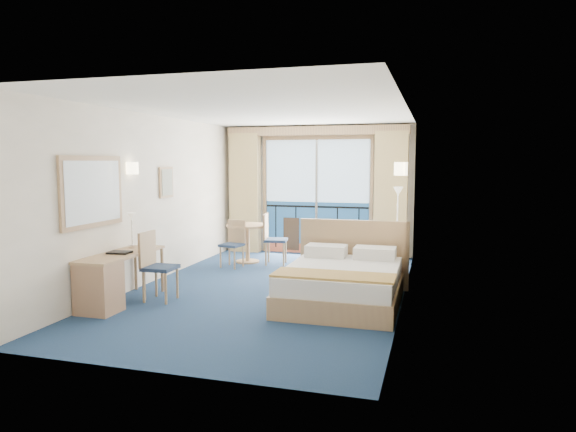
{
  "coord_description": "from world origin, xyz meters",
  "views": [
    {
      "loc": [
        2.4,
        -7.31,
        1.94
      ],
      "look_at": [
        0.24,
        0.2,
        1.12
      ],
      "focal_mm": 32.0,
      "sensor_mm": 36.0,
      "label": 1
    }
  ],
  "objects_px": {
    "desk_chair": "(155,262)",
    "table_chair_b": "(234,241)",
    "armchair": "(370,255)",
    "floor_lamp": "(398,205)",
    "round_table": "(247,234)",
    "nightstand": "(392,269)",
    "bed": "(343,282)",
    "table_chair_a": "(271,236)",
    "desk": "(104,282)"
  },
  "relations": [
    {
      "from": "floor_lamp",
      "to": "armchair",
      "type": "bearing_deg",
      "value": -107.65
    },
    {
      "from": "round_table",
      "to": "table_chair_a",
      "type": "distance_m",
      "value": 0.5
    },
    {
      "from": "table_chair_a",
      "to": "desk_chair",
      "type": "bearing_deg",
      "value": 155.17
    },
    {
      "from": "round_table",
      "to": "desk",
      "type": "bearing_deg",
      "value": -100.49
    },
    {
      "from": "nightstand",
      "to": "round_table",
      "type": "xyz_separation_m",
      "value": [
        -2.85,
        1.19,
        0.29
      ]
    },
    {
      "from": "armchair",
      "to": "table_chair_a",
      "type": "xyz_separation_m",
      "value": [
        -1.92,
        0.42,
        0.19
      ]
    },
    {
      "from": "floor_lamp",
      "to": "table_chair_a",
      "type": "height_order",
      "value": "floor_lamp"
    },
    {
      "from": "bed",
      "to": "desk",
      "type": "height_order",
      "value": "bed"
    },
    {
      "from": "round_table",
      "to": "table_chair_b",
      "type": "distance_m",
      "value": 0.47
    },
    {
      "from": "desk_chair",
      "to": "round_table",
      "type": "xyz_separation_m",
      "value": [
        0.29,
        2.94,
        0.01
      ]
    },
    {
      "from": "bed",
      "to": "table_chair_b",
      "type": "height_order",
      "value": "bed"
    },
    {
      "from": "bed",
      "to": "round_table",
      "type": "distance_m",
      "value": 3.3
    },
    {
      "from": "nightstand",
      "to": "bed",
      "type": "bearing_deg",
      "value": -115.6
    },
    {
      "from": "round_table",
      "to": "table_chair_b",
      "type": "height_order",
      "value": "table_chair_b"
    },
    {
      "from": "bed",
      "to": "floor_lamp",
      "type": "bearing_deg",
      "value": 80.63
    },
    {
      "from": "round_table",
      "to": "table_chair_a",
      "type": "height_order",
      "value": "table_chair_a"
    },
    {
      "from": "round_table",
      "to": "table_chair_a",
      "type": "relative_size",
      "value": 0.85
    },
    {
      "from": "floor_lamp",
      "to": "table_chair_a",
      "type": "bearing_deg",
      "value": -161.66
    },
    {
      "from": "desk",
      "to": "armchair",
      "type": "bearing_deg",
      "value": 45.29
    },
    {
      "from": "desk_chair",
      "to": "bed",
      "type": "bearing_deg",
      "value": -78.2
    },
    {
      "from": "floor_lamp",
      "to": "round_table",
      "type": "distance_m",
      "value": 2.94
    },
    {
      "from": "bed",
      "to": "table_chair_a",
      "type": "bearing_deg",
      "value": 127.5
    },
    {
      "from": "bed",
      "to": "armchair",
      "type": "relative_size",
      "value": 2.58
    },
    {
      "from": "bed",
      "to": "desk",
      "type": "relative_size",
      "value": 1.35
    },
    {
      "from": "bed",
      "to": "floor_lamp",
      "type": "relative_size",
      "value": 1.36
    },
    {
      "from": "bed",
      "to": "armchair",
      "type": "distance_m",
      "value": 1.91
    },
    {
      "from": "desk",
      "to": "table_chair_a",
      "type": "xyz_separation_m",
      "value": [
        1.16,
        3.54,
        0.16
      ]
    },
    {
      "from": "desk_chair",
      "to": "table_chair_b",
      "type": "height_order",
      "value": "desk_chair"
    },
    {
      "from": "nightstand",
      "to": "armchair",
      "type": "xyz_separation_m",
      "value": [
        -0.43,
        0.72,
        0.08
      ]
    },
    {
      "from": "armchair",
      "to": "table_chair_a",
      "type": "height_order",
      "value": "table_chair_a"
    },
    {
      "from": "round_table",
      "to": "nightstand",
      "type": "bearing_deg",
      "value": -22.67
    },
    {
      "from": "floor_lamp",
      "to": "round_table",
      "type": "xyz_separation_m",
      "value": [
        -2.79,
        -0.72,
        -0.56
      ]
    },
    {
      "from": "round_table",
      "to": "table_chair_b",
      "type": "relative_size",
      "value": 0.95
    },
    {
      "from": "nightstand",
      "to": "floor_lamp",
      "type": "xyz_separation_m",
      "value": [
        -0.05,
        1.91,
        0.85
      ]
    },
    {
      "from": "armchair",
      "to": "bed",
      "type": "bearing_deg",
      "value": 60.07
    },
    {
      "from": "table_chair_b",
      "to": "bed",
      "type": "bearing_deg",
      "value": -28.7
    },
    {
      "from": "table_chair_a",
      "to": "table_chair_b",
      "type": "xyz_separation_m",
      "value": [
        -0.6,
        -0.41,
        -0.06
      ]
    },
    {
      "from": "bed",
      "to": "table_chair_b",
      "type": "distance_m",
      "value": 3.06
    },
    {
      "from": "desk",
      "to": "table_chair_a",
      "type": "bearing_deg",
      "value": 71.78
    },
    {
      "from": "nightstand",
      "to": "desk_chair",
      "type": "height_order",
      "value": "desk_chair"
    },
    {
      "from": "desk",
      "to": "floor_lamp",
      "type": "bearing_deg",
      "value": 51.18
    },
    {
      "from": "armchair",
      "to": "floor_lamp",
      "type": "bearing_deg",
      "value": -133.62
    },
    {
      "from": "desk",
      "to": "table_chair_b",
      "type": "xyz_separation_m",
      "value": [
        0.56,
        3.12,
        0.1
      ]
    },
    {
      "from": "armchair",
      "to": "table_chair_b",
      "type": "xyz_separation_m",
      "value": [
        -2.52,
        0.01,
        0.14
      ]
    },
    {
      "from": "table_chair_a",
      "to": "bed",
      "type": "bearing_deg",
      "value": -152.09
    },
    {
      "from": "bed",
      "to": "nightstand",
      "type": "xyz_separation_m",
      "value": [
        0.56,
        1.18,
        -0.03
      ]
    },
    {
      "from": "round_table",
      "to": "table_chair_a",
      "type": "bearing_deg",
      "value": -4.74
    },
    {
      "from": "floor_lamp",
      "to": "desk",
      "type": "xyz_separation_m",
      "value": [
        -3.46,
        -4.3,
        -0.73
      ]
    },
    {
      "from": "desk_chair",
      "to": "table_chair_a",
      "type": "height_order",
      "value": "desk_chair"
    },
    {
      "from": "bed",
      "to": "round_table",
      "type": "bearing_deg",
      "value": 134.01
    }
  ]
}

